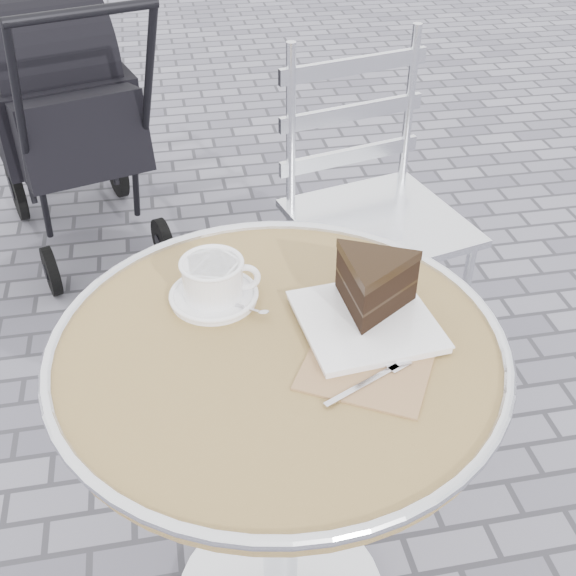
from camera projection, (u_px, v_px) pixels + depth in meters
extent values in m
cylinder|color=silver|center=(280.00, 493.00, 1.34)|extent=(0.07, 0.07, 0.67)
cylinder|color=tan|center=(278.00, 352.00, 1.13)|extent=(0.70, 0.70, 0.03)
torus|color=silver|center=(278.00, 345.00, 1.12)|extent=(0.72, 0.72, 0.02)
cylinder|color=white|center=(214.00, 297.00, 1.21)|extent=(0.14, 0.14, 0.01)
cylinder|color=white|center=(213.00, 279.00, 1.19)|extent=(0.11, 0.11, 0.06)
torus|color=white|center=(246.00, 277.00, 1.19)|extent=(0.05, 0.02, 0.05)
cylinder|color=beige|center=(211.00, 264.00, 1.17)|extent=(0.09, 0.09, 0.01)
cube|color=#9A7254|center=(368.00, 362.00, 1.08)|extent=(0.25, 0.25, 0.00)
cube|color=white|center=(366.00, 322.00, 1.15)|extent=(0.22, 0.22, 0.01)
cylinder|color=silver|center=(347.00, 351.00, 1.85)|extent=(0.02, 0.02, 0.47)
cylinder|color=silver|center=(461.00, 315.00, 1.97)|extent=(0.02, 0.02, 0.47)
cylinder|color=silver|center=(290.00, 278.00, 2.11)|extent=(0.02, 0.02, 0.47)
cylinder|color=silver|center=(394.00, 251.00, 2.23)|extent=(0.02, 0.02, 0.47)
cube|color=silver|center=(379.00, 223.00, 1.90)|extent=(0.50, 0.50, 0.02)
cube|color=black|center=(70.00, 127.00, 2.45)|extent=(0.55, 0.70, 0.37)
cylinder|color=black|center=(83.00, 12.00, 1.79)|extent=(0.38, 0.14, 0.03)
cylinder|color=black|center=(51.00, 271.00, 2.40)|extent=(0.08, 0.17, 0.17)
cylinder|color=black|center=(163.00, 242.00, 2.54)|extent=(0.08, 0.17, 0.17)
cylinder|color=black|center=(16.00, 187.00, 2.77)|extent=(0.11, 0.26, 0.26)
cylinder|color=black|center=(115.00, 165.00, 2.91)|extent=(0.11, 0.26, 0.26)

